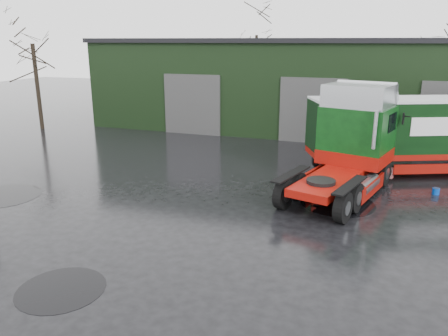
# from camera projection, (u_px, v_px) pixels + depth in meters

# --- Properties ---
(ground) EXTENTS (100.00, 100.00, 0.00)m
(ground) POSITION_uv_depth(u_px,v_px,m) (192.00, 223.00, 15.33)
(ground) COLOR black
(warehouse) EXTENTS (32.40, 12.40, 6.30)m
(warehouse) POSITION_uv_depth(u_px,v_px,m) (325.00, 83.00, 31.91)
(warehouse) COLOR black
(warehouse) RESTS_ON ground
(hero_tractor) EXTENTS (4.85, 7.73, 4.46)m
(hero_tractor) POSITION_uv_depth(u_px,v_px,m) (340.00, 143.00, 17.34)
(hero_tractor) COLOR #0A360E
(hero_tractor) RESTS_ON ground
(lorry_right) EXTENTS (13.77, 7.75, 3.67)m
(lorry_right) POSITION_uv_depth(u_px,v_px,m) (425.00, 137.00, 20.41)
(lorry_right) COLOR silver
(lorry_right) RESTS_ON ground
(wash_bucket) EXTENTS (0.29, 0.29, 0.27)m
(wash_bucket) POSITION_uv_depth(u_px,v_px,m) (436.00, 191.00, 18.13)
(wash_bucket) COLOR #0737A3
(wash_bucket) RESTS_ON ground
(tree_left) EXTENTS (4.40, 4.40, 8.50)m
(tree_left) POSITION_uv_depth(u_px,v_px,m) (35.00, 69.00, 30.41)
(tree_left) COLOR black
(tree_left) RESTS_ON ground
(tree_back_a) EXTENTS (4.40, 4.40, 9.50)m
(tree_back_a) POSITION_uv_depth(u_px,v_px,m) (256.00, 55.00, 43.06)
(tree_back_a) COLOR black
(tree_back_a) RESTS_ON ground
(tree_back_b) EXTENTS (4.40, 4.40, 7.50)m
(tree_back_b) POSITION_uv_depth(u_px,v_px,m) (432.00, 69.00, 38.25)
(tree_back_b) COLOR black
(tree_back_b) RESTS_ON ground
(puddle_0) EXTENTS (2.26, 2.26, 0.01)m
(puddle_0) POSITION_uv_depth(u_px,v_px,m) (61.00, 289.00, 11.23)
(puddle_0) COLOR black
(puddle_0) RESTS_ON ground
(puddle_1) EXTENTS (2.89, 2.89, 0.01)m
(puddle_1) POSITION_uv_depth(u_px,v_px,m) (338.00, 204.00, 17.11)
(puddle_1) COLOR black
(puddle_1) RESTS_ON ground
(puddle_2) EXTENTS (3.01, 3.01, 0.01)m
(puddle_2) POSITION_uv_depth(u_px,v_px,m) (3.00, 196.00, 18.00)
(puddle_2) COLOR black
(puddle_2) RESTS_ON ground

